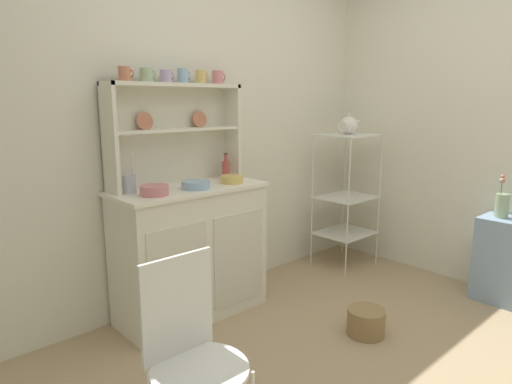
{
  "coord_description": "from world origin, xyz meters",
  "views": [
    {
      "loc": [
        -1.87,
        -0.98,
        1.4
      ],
      "look_at": [
        0.05,
        1.12,
        0.82
      ],
      "focal_mm": 31.29,
      "sensor_mm": 36.0,
      "label": 1
    }
  ],
  "objects": [
    {
      "name": "bakers_rack",
      "position": [
        1.21,
        1.25,
        0.69
      ],
      "size": [
        0.47,
        0.39,
        1.13
      ],
      "color": "silver",
      "rests_on": "ground"
    },
    {
      "name": "porcelain_teapot",
      "position": [
        1.21,
        1.25,
        1.21
      ],
      "size": [
        0.24,
        0.15,
        0.17
      ],
      "color": "white",
      "rests_on": "bakers_rack"
    },
    {
      "name": "hutch_shelf_unit",
      "position": [
        -0.3,
        1.53,
        1.25
      ],
      "size": [
        0.93,
        0.18,
        0.65
      ],
      "color": "silver",
      "rests_on": "hutch_cabinet"
    },
    {
      "name": "wall_back",
      "position": [
        0.0,
        1.62,
        1.25
      ],
      "size": [
        3.84,
        0.05,
        2.5
      ],
      "primitive_type": "cube",
      "color": "silver",
      "rests_on": "ground"
    },
    {
      "name": "flower_vase",
      "position": [
        1.44,
        0.1,
        0.7
      ],
      "size": [
        0.09,
        0.09,
        0.3
      ],
      "color": "#9EB78E",
      "rests_on": "side_shelf_blue"
    },
    {
      "name": "floor_basket",
      "position": [
        0.32,
        0.42,
        0.08
      ],
      "size": [
        0.23,
        0.23,
        0.16
      ],
      "primitive_type": "cylinder",
      "color": "#93754C",
      "rests_on": "ground"
    },
    {
      "name": "bowl_floral_medium",
      "position": [
        -0.3,
        1.29,
        0.89
      ],
      "size": [
        0.18,
        0.18,
        0.05
      ],
      "primitive_type": "cylinder",
      "color": "#8EB2D1",
      "rests_on": "hutch_cabinet"
    },
    {
      "name": "utensil_jar",
      "position": [
        -0.67,
        1.45,
        0.93
      ],
      "size": [
        0.08,
        0.08,
        0.24
      ],
      "color": "#B2B7C6",
      "rests_on": "hutch_cabinet"
    },
    {
      "name": "cup_gold_4",
      "position": [
        -0.1,
        1.49,
        1.56
      ],
      "size": [
        0.08,
        0.07,
        0.09
      ],
      "color": "#DBB760",
      "rests_on": "hutch_shelf_unit"
    },
    {
      "name": "cup_sky_3",
      "position": [
        -0.24,
        1.49,
        1.56
      ],
      "size": [
        0.08,
        0.07,
        0.09
      ],
      "color": "#8EB2D1",
      "rests_on": "hutch_shelf_unit"
    },
    {
      "name": "cup_terracotta_0",
      "position": [
        -0.64,
        1.49,
        1.56
      ],
      "size": [
        0.08,
        0.07,
        0.08
      ],
      "color": "#C67556",
      "rests_on": "hutch_shelf_unit"
    },
    {
      "name": "wire_chair",
      "position": [
        -1.04,
        0.29,
        0.52
      ],
      "size": [
        0.36,
        0.36,
        0.85
      ],
      "rotation": [
        0.0,
        0.0,
        -0.1
      ],
      "color": "white",
      "rests_on": "ground"
    },
    {
      "name": "cup_sage_1",
      "position": [
        -0.5,
        1.49,
        1.56
      ],
      "size": [
        0.09,
        0.08,
        0.08
      ],
      "color": "#9EB78E",
      "rests_on": "hutch_shelf_unit"
    },
    {
      "name": "hutch_cabinet",
      "position": [
        -0.3,
        1.37,
        0.45
      ],
      "size": [
        1.0,
        0.45,
        0.87
      ],
      "color": "silver",
      "rests_on": "ground"
    },
    {
      "name": "cup_lilac_2",
      "position": [
        -0.37,
        1.49,
        1.56
      ],
      "size": [
        0.09,
        0.07,
        0.08
      ],
      "color": "#B79ECC",
      "rests_on": "hutch_shelf_unit"
    },
    {
      "name": "bowl_cream_small",
      "position": [
        -0.01,
        1.29,
        0.89
      ],
      "size": [
        0.15,
        0.15,
        0.05
      ],
      "primitive_type": "cylinder",
      "color": "#DBB760",
      "rests_on": "hutch_cabinet"
    },
    {
      "name": "cup_rose_5",
      "position": [
        0.04,
        1.49,
        1.56
      ],
      "size": [
        0.09,
        0.07,
        0.09
      ],
      "color": "#D17A84",
      "rests_on": "hutch_shelf_unit"
    },
    {
      "name": "bowl_mixing_large",
      "position": [
        -0.6,
        1.29,
        0.9
      ],
      "size": [
        0.17,
        0.17,
        0.06
      ],
      "primitive_type": "cylinder",
      "color": "#D17A84",
      "rests_on": "hutch_cabinet"
    },
    {
      "name": "jam_bottle",
      "position": [
        0.06,
        1.45,
        0.94
      ],
      "size": [
        0.05,
        0.05,
        0.18
      ],
      "color": "#B74C47",
      "rests_on": "hutch_cabinet"
    }
  ]
}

